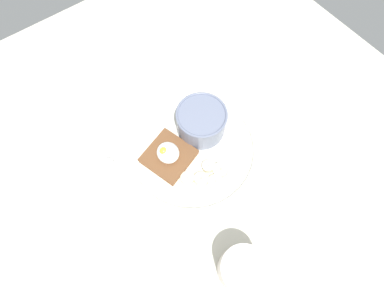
{
  "coord_description": "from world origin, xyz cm",
  "views": [
    {
      "loc": [
        -22.8,
        16.98,
        67.77
      ],
      "look_at": [
        0.0,
        0.0,
        5.0
      ],
      "focal_mm": 28.0,
      "sensor_mm": 36.0,
      "label": 1
    }
  ],
  "objects": [
    {
      "name": "banana_slice_front",
      "position": [
        -7.72,
        3.21,
        3.83
      ],
      "size": [
        4.74,
        4.71,
        1.96
      ],
      "color": "#F2E9BF",
      "rests_on": "plate"
    },
    {
      "name": "toast_slice",
      "position": [
        1.11,
        5.87,
        3.91
      ],
      "size": [
        12.7,
        12.7,
        1.65
      ],
      "color": "brown",
      "rests_on": "plate"
    },
    {
      "name": "spoon",
      "position": [
        10.46,
        20.84,
        2.4
      ],
      "size": [
        6.8,
        12.1,
        0.8
      ],
      "color": "silver",
      "rests_on": "ground_plane"
    },
    {
      "name": "plate",
      "position": [
        0.0,
        0.0,
        2.8
      ],
      "size": [
        30.23,
        30.23,
        1.6
      ],
      "color": "silver",
      "rests_on": "ground_plane"
    },
    {
      "name": "banana_slice_back",
      "position": [
        -10.01,
        0.98,
        3.51
      ],
      "size": [
        3.38,
        3.42,
        1.09
      ],
      "color": "beige",
      "rests_on": "plate"
    },
    {
      "name": "banana_slice_right",
      "position": [
        -5.57,
        5.46,
        3.5
      ],
      "size": [
        4.47,
        4.46,
        1.16
      ],
      "color": "#F6E7C3",
      "rests_on": "plate"
    },
    {
      "name": "poached_egg",
      "position": [
        1.16,
        5.93,
        6.15
      ],
      "size": [
        5.31,
        4.92,
        3.2
      ],
      "color": "white",
      "rests_on": "toast_slice"
    },
    {
      "name": "oatmeal_bowl",
      "position": [
        2.81,
        -4.78,
        6.44
      ],
      "size": [
        11.78,
        11.78,
        7.03
      ],
      "color": "slate",
      "rests_on": "plate"
    },
    {
      "name": "ground_plane",
      "position": [
        0.0,
        0.0,
        1.0
      ],
      "size": [
        120.0,
        120.0,
        2.0
      ],
      "primitive_type": "cube",
      "color": "beige",
      "rests_on": "ground"
    },
    {
      "name": "banana_slice_left",
      "position": [
        -6.16,
        0.25,
        3.6
      ],
      "size": [
        3.93,
        3.89,
        1.3
      ],
      "color": "beige",
      "rests_on": "plate"
    },
    {
      "name": "coffee_mug",
      "position": [
        -27.09,
        8.4,
        6.25
      ],
      "size": [
        8.73,
        8.73,
        8.29
      ],
      "color": "white",
      "rests_on": "ground_plane"
    },
    {
      "name": "banana_slice_inner",
      "position": [
        -8.57,
        -1.65,
        3.78
      ],
      "size": [
        5.03,
        5.03,
        1.82
      ],
      "color": "beige",
      "rests_on": "plate"
    }
  ]
}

